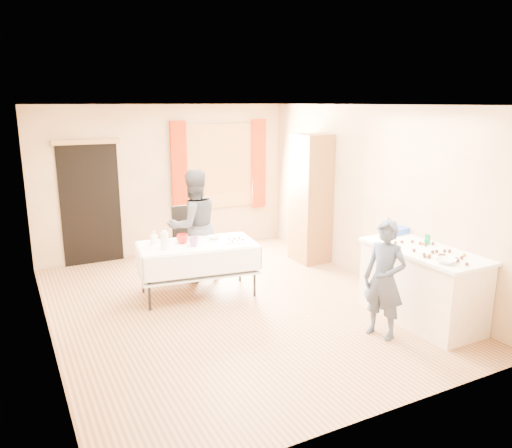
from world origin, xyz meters
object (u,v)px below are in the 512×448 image
counter (422,285)px  party_table (198,264)px  cabinet (311,199)px  woman (194,226)px  chair (190,254)px  girl (384,279)px

counter → party_table: bearing=136.8°
cabinet → party_table: (-2.26, -0.62, -0.62)m
woman → cabinet: bearing=175.3°
chair → counter: bearing=-56.1°
party_table → woman: bearing=81.1°
counter → woman: size_ratio=0.94×
girl → woman: woman is taller
cabinet → party_table: cabinet is taller
party_table → woman: size_ratio=1.01×
party_table → cabinet: bearing=22.9°
party_table → chair: (0.21, 0.90, -0.13)m
cabinet → counter: size_ratio=1.35×
cabinet → girl: size_ratio=1.56×
woman → counter: bearing=122.2°
woman → party_table: bearing=69.0°
counter → girl: (-0.72, -0.13, 0.23)m
girl → chair: bearing=-179.9°
counter → party_table: counter is taller
chair → woman: size_ratio=0.64×
chair → girl: 3.31m
counter → woman: (-1.97, 2.65, 0.39)m
cabinet → chair: bearing=172.1°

